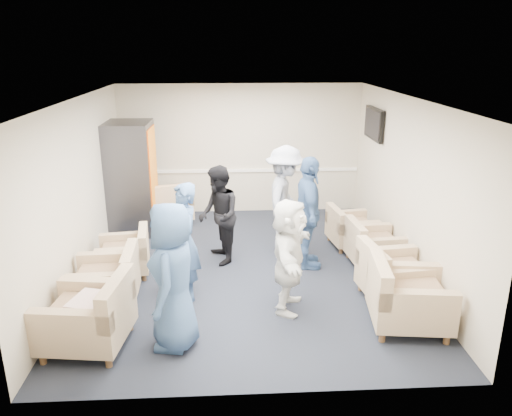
{
  "coord_description": "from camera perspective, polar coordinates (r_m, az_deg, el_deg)",
  "views": [
    {
      "loc": [
        -0.27,
        -7.3,
        3.44
      ],
      "look_at": [
        0.16,
        0.2,
        0.98
      ],
      "focal_mm": 35.0,
      "sensor_mm": 36.0,
      "label": 1
    }
  ],
  "objects": [
    {
      "name": "armchair_right_far",
      "position": [
        9.04,
        10.6,
        -2.44
      ],
      "size": [
        0.85,
        0.85,
        0.61
      ],
      "rotation": [
        0.0,
        0.0,
        1.7
      ],
      "color": "tan",
      "rests_on": "floor"
    },
    {
      "name": "person_mid_right",
      "position": [
        7.9,
        5.99,
        -0.6
      ],
      "size": [
        0.45,
        1.07,
        1.82
      ],
      "primitive_type": "imported",
      "rotation": [
        0.0,
        0.0,
        1.57
      ],
      "color": "#3A5B8C",
      "rests_on": "floor"
    },
    {
      "name": "person_front_right",
      "position": [
        6.65,
        3.8,
        -5.44
      ],
      "size": [
        0.78,
        1.52,
        1.56
      ],
      "primitive_type": "imported",
      "rotation": [
        0.0,
        0.0,
        1.34
      ],
      "color": "white",
      "rests_on": "floor"
    },
    {
      "name": "right_wall",
      "position": [
        8.08,
        16.9,
        2.38
      ],
      "size": [
        0.02,
        6.0,
        2.7
      ],
      "primitive_type": "cube",
      "color": "beige",
      "rests_on": "floor"
    },
    {
      "name": "backpack",
      "position": [
        7.48,
        -9.22,
        -7.35
      ],
      "size": [
        0.32,
        0.25,
        0.48
      ],
      "rotation": [
        0.0,
        0.0,
        0.22
      ],
      "color": "black",
      "rests_on": "floor"
    },
    {
      "name": "person_mid_left",
      "position": [
        6.98,
        -8.15,
        -3.89
      ],
      "size": [
        0.58,
        0.71,
        1.68
      ],
      "primitive_type": "imported",
      "rotation": [
        0.0,
        0.0,
        -1.24
      ],
      "color": "#3A5B8C",
      "rests_on": "floor"
    },
    {
      "name": "armchair_left_near",
      "position": [
        6.32,
        -18.28,
        -11.88
      ],
      "size": [
        1.05,
        1.05,
        0.75
      ],
      "rotation": [
        0.0,
        0.0,
        -1.7
      ],
      "color": "tan",
      "rests_on": "floor"
    },
    {
      "name": "person_front_left",
      "position": [
        5.89,
        -9.47,
        -7.75
      ],
      "size": [
        0.67,
        0.93,
        1.78
      ],
      "primitive_type": "imported",
      "rotation": [
        0.0,
        0.0,
        -1.69
      ],
      "color": "#3A5B8C",
      "rests_on": "floor"
    },
    {
      "name": "armchair_corner",
      "position": [
        10.19,
        -10.04,
        0.32
      ],
      "size": [
        1.13,
        1.13,
        0.73
      ],
      "rotation": [
        0.0,
        0.0,
        3.44
      ],
      "color": "tan",
      "rests_on": "floor"
    },
    {
      "name": "pillow",
      "position": [
        6.24,
        -18.58,
        -10.31
      ],
      "size": [
        0.48,
        0.56,
        0.14
      ],
      "primitive_type": "cube",
      "rotation": [
        0.0,
        0.0,
        -1.84
      ],
      "color": "silver",
      "rests_on": "armchair_left_near"
    },
    {
      "name": "armchair_left_far",
      "position": [
        8.09,
        -14.53,
        -5.25
      ],
      "size": [
        0.86,
        0.86,
        0.61
      ],
      "rotation": [
        0.0,
        0.0,
        -1.45
      ],
      "color": "tan",
      "rests_on": "floor"
    },
    {
      "name": "armchair_left_mid",
      "position": [
        7.21,
        -16.41,
        -8.07
      ],
      "size": [
        0.9,
        0.9,
        0.68
      ],
      "rotation": [
        0.0,
        0.0,
        -1.52
      ],
      "color": "tan",
      "rests_on": "floor"
    },
    {
      "name": "back_wall",
      "position": [
        10.51,
        -1.77,
        6.7
      ],
      "size": [
        5.0,
        0.02,
        2.7
      ],
      "primitive_type": "cube",
      "color": "beige",
      "rests_on": "floor"
    },
    {
      "name": "person_back_right",
      "position": [
        8.54,
        3.34,
        1.0
      ],
      "size": [
        0.95,
        1.32,
        1.84
      ],
      "primitive_type": "imported",
      "rotation": [
        0.0,
        0.0,
        1.33
      ],
      "color": "silver",
      "rests_on": "floor"
    },
    {
      "name": "person_back_left",
      "position": [
        8.09,
        -4.29,
        -0.85
      ],
      "size": [
        0.76,
        0.9,
        1.62
      ],
      "primitive_type": "imported",
      "rotation": [
        0.0,
        0.0,
        -1.36
      ],
      "color": "black",
      "rests_on": "floor"
    },
    {
      "name": "chair_rail",
      "position": [
        10.59,
        -1.74,
        4.29
      ],
      "size": [
        4.98,
        0.04,
        0.06
      ],
      "primitive_type": "cube",
      "color": "white",
      "rests_on": "back_wall"
    },
    {
      "name": "tv",
      "position": [
        9.59,
        13.32,
        9.35
      ],
      "size": [
        0.1,
        1.0,
        0.58
      ],
      "color": "black",
      "rests_on": "right_wall"
    },
    {
      "name": "front_wall",
      "position": [
        4.79,
        0.26,
        -7.74
      ],
      "size": [
        5.0,
        0.02,
        2.7
      ],
      "primitive_type": "cube",
      "color": "beige",
      "rests_on": "floor"
    },
    {
      "name": "armchair_right_midnear",
      "position": [
        7.26,
        15.29,
        -7.67
      ],
      "size": [
        0.99,
        0.99,
        0.71
      ],
      "rotation": [
        0.0,
        0.0,
        1.69
      ],
      "color": "tan",
      "rests_on": "floor"
    },
    {
      "name": "ceiling",
      "position": [
        7.34,
        -1.2,
        12.38
      ],
      "size": [
        6.0,
        6.0,
        0.0
      ],
      "primitive_type": "plane",
      "rotation": [
        3.14,
        0.0,
        0.0
      ],
      "color": "white",
      "rests_on": "back_wall"
    },
    {
      "name": "left_wall",
      "position": [
        7.91,
        -19.55,
        1.78
      ],
      "size": [
        0.02,
        6.0,
        2.7
      ],
      "primitive_type": "cube",
      "color": "beige",
      "rests_on": "floor"
    },
    {
      "name": "armchair_right_near",
      "position": [
        6.68,
        16.57,
        -9.94
      ],
      "size": [
        1.06,
        1.06,
        0.76
      ],
      "rotation": [
        0.0,
        0.0,
        1.45
      ],
      "color": "tan",
      "rests_on": "floor"
    },
    {
      "name": "floor",
      "position": [
        8.07,
        -1.07,
        -7.06
      ],
      "size": [
        6.0,
        6.0,
        0.0
      ],
      "primitive_type": "plane",
      "color": "black",
      "rests_on": "ground"
    },
    {
      "name": "vending_machine",
      "position": [
        9.71,
        -14.03,
        3.38
      ],
      "size": [
        0.85,
        0.99,
        2.1
      ],
      "color": "#45454B",
      "rests_on": "floor"
    },
    {
      "name": "armchair_right_midfar",
      "position": [
        8.35,
        12.99,
        -4.3
      ],
      "size": [
        0.85,
        0.85,
        0.63
      ],
      "rotation": [
        0.0,
        0.0,
        1.64
      ],
      "color": "tan",
      "rests_on": "floor"
    }
  ]
}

